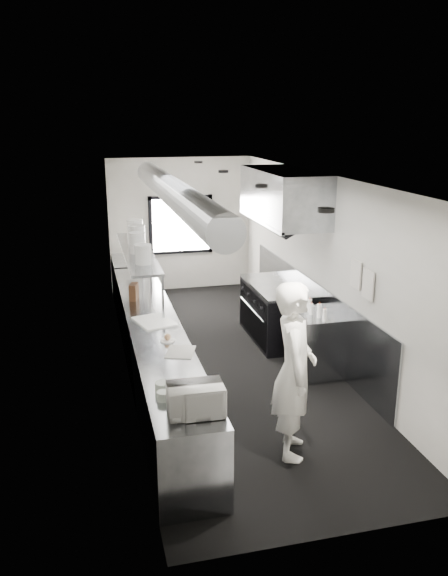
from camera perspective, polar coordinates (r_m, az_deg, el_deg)
floor at (r=8.92m, az=0.22°, el=-7.16°), size 3.00×8.00×0.01m
ceiling at (r=8.20m, az=0.24°, el=11.04°), size 3.00×8.00×0.01m
wall_back at (r=12.28m, az=-4.31°, el=6.27°), size 3.00×0.02×2.80m
wall_front at (r=4.91m, az=11.78°, el=-10.36°), size 3.00×0.02×2.80m
wall_left at (r=8.24m, az=-9.95°, el=0.88°), size 0.02×8.00×2.80m
wall_right at (r=8.93m, az=9.62°, el=2.13°), size 0.02×8.00×2.80m
wall_cladding at (r=9.43m, az=8.55°, el=-2.44°), size 0.03×5.50×1.10m
hvac_duct at (r=8.48m, az=-5.08°, el=9.46°), size 0.40×6.40×0.40m
service_window at (r=12.25m, az=-4.29°, el=6.24°), size 1.36×0.05×1.25m
exhaust_hood at (r=9.23m, az=5.87°, el=9.02°), size 0.81×2.20×0.88m
prep_counter at (r=8.11m, az=-6.87°, el=-6.36°), size 0.70×6.00×0.90m
pass_shelf at (r=9.19m, az=-8.53°, el=3.47°), size 0.45×3.00×0.68m
range at (r=9.66m, az=5.21°, el=-2.35°), size 0.88×1.60×0.94m
bottle_station at (r=8.48m, az=8.98°, el=-5.40°), size 0.65×0.80×0.90m
far_work_table at (r=11.59m, az=-9.16°, el=0.65°), size 0.70×1.20×0.90m
notice_sheet_a at (r=7.81m, az=12.93°, el=1.37°), size 0.02×0.28×0.38m
notice_sheet_b at (r=7.53m, az=14.07°, el=0.32°), size 0.02×0.28×0.38m
line_cook at (r=6.28m, az=6.96°, el=-8.08°), size 0.66×0.83×1.98m
microwave at (r=5.52m, az=-2.83°, el=-10.97°), size 0.50×0.38×0.29m
deli_tub_a at (r=5.82m, az=-6.04°, el=-10.59°), size 0.13×0.13×0.09m
deli_tub_b at (r=5.98m, az=-6.13°, el=-9.74°), size 0.16×0.16×0.11m
newspaper at (r=6.93m, az=-4.34°, el=-6.32°), size 0.43×0.48×0.01m
small_plate at (r=7.27m, az=-5.60°, el=-5.20°), size 0.24×0.24×0.02m
pastry at (r=7.25m, az=-5.61°, el=-4.84°), size 0.08×0.08×0.08m
cutting_board at (r=7.94m, az=-6.94°, el=-3.29°), size 0.59×0.69×0.02m
knife_block at (r=8.91m, az=-8.91°, el=-0.36°), size 0.17×0.25×0.25m
plate_stack_a at (r=8.31m, az=-8.00°, el=3.33°), size 0.32×0.32×0.28m
plate_stack_b at (r=8.99m, az=-8.57°, el=4.45°), size 0.28×0.28×0.32m
plate_stack_c at (r=9.30m, az=-8.62°, el=5.01°), size 0.34×0.34×0.37m
plate_stack_d at (r=9.69m, az=-8.81°, el=5.55°), size 0.34×0.34×0.40m
squeeze_bottle_a at (r=8.02m, az=9.94°, el=-2.65°), size 0.07×0.07×0.17m
squeeze_bottle_b at (r=8.13m, az=9.41°, el=-2.26°), size 0.08×0.08×0.20m
squeeze_bottle_c at (r=8.25m, az=8.63°, el=-2.07°), size 0.07×0.07×0.16m
squeeze_bottle_d at (r=8.36m, az=8.48°, el=-1.72°), size 0.08×0.08×0.19m
squeeze_bottle_e at (r=8.55m, az=8.22°, el=-1.31°), size 0.07×0.07×0.18m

